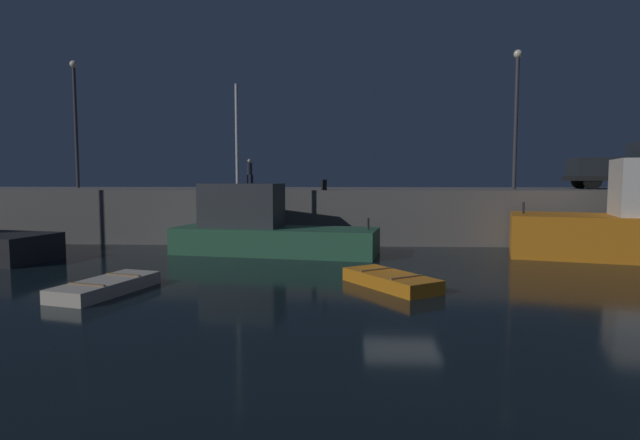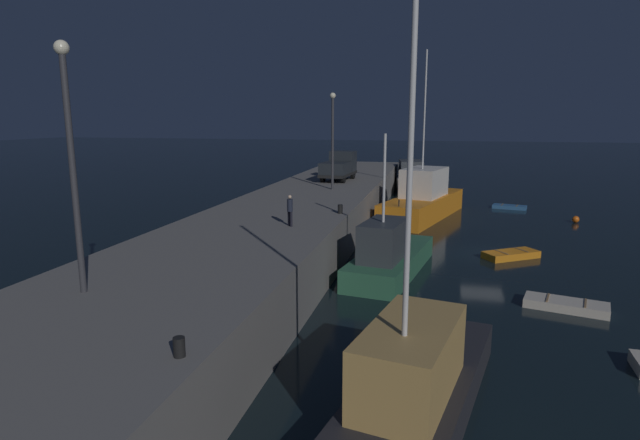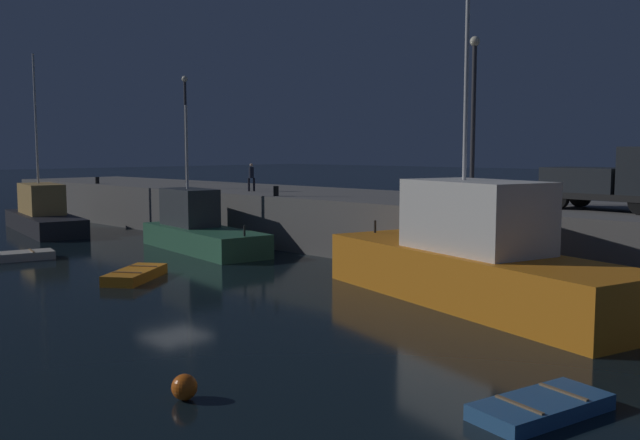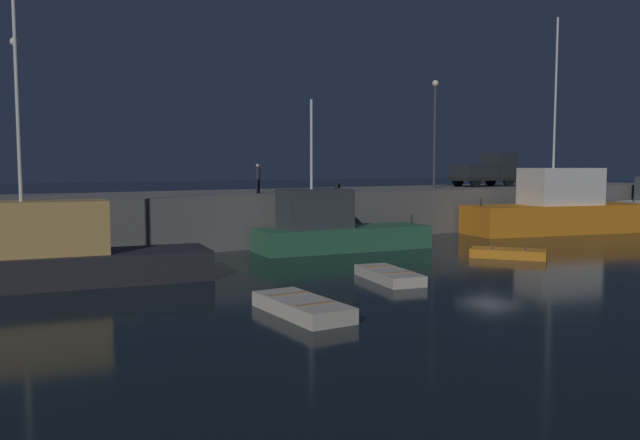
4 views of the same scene
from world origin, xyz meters
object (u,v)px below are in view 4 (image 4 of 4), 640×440
Objects in this scene: fishing_trawler_red at (335,229)px; dinghy_red_small at (508,253)px; lamp_post_west at (17,104)px; dockworker at (258,177)px; bollard_west at (338,188)px; fishing_boat_blue at (559,209)px; lamp_post_east at (435,125)px; dinghy_orange_near at (302,307)px; fishing_boat_white at (56,255)px; rowboat_white_mid at (389,275)px; utility_truck at (486,170)px.

dinghy_red_small is (4.97, -6.73, -0.84)m from fishing_trawler_red.
dockworker is (11.34, -3.50, -3.58)m from lamp_post_west.
bollard_west is (4.08, -1.82, -0.65)m from dockworker.
lamp_post_east is (-4.28, 6.81, 5.54)m from fishing_boat_blue.
dockworker is at bearing 65.05° from dinghy_orange_near.
fishing_boat_white is at bearing 165.74° from dinghy_red_small.
fishing_trawler_red is 14.95m from lamp_post_east.
fishing_boat_blue is at bearing -18.25° from dockworker.
utility_truck is (21.84, 14.34, 3.74)m from rowboat_white_mid.
rowboat_white_mid is 12.85m from bollard_west.
fishing_boat_blue is 21.29m from rowboat_white_mid.
fishing_boat_blue reaches higher than lamp_post_west.
lamp_post_west is (-17.93, 15.14, 7.02)m from dinghy_red_small.
fishing_boat_white is 16.94m from bollard_west.
dockworker is at bearing 30.08° from fishing_boat_white.
fishing_trawler_red is at bearing 176.09° from fishing_boat_blue.
fishing_boat_white is at bearing 149.59° from rowboat_white_mid.
bollard_west is (11.36, 13.84, 2.77)m from dinghy_orange_near.
fishing_trawler_red is at bearing 8.41° from fishing_boat_white.
dockworker is (-1.63, 4.92, 2.59)m from fishing_trawler_red.
rowboat_white_mid is (10.25, -6.01, -0.89)m from fishing_boat_white.
lamp_post_west is (-4.05, 19.16, 7.01)m from dinghy_orange_near.
lamp_post_west is at bearing 101.94° from dinghy_orange_near.
lamp_post_east reaches higher than utility_truck.
fishing_boat_white is 3.09× the size of rowboat_white_mid.
utility_truck is (18.49, 6.32, 2.88)m from fishing_trawler_red.
dinghy_orange_near is 6.20m from rowboat_white_mid.
dockworker is 3.09× the size of bollard_west.
fishing_boat_white is 14.06m from dockworker.
dinghy_orange_near is at bearing -129.70° from fishing_trawler_red.
fishing_boat_white is 1.53× the size of lamp_post_east.
utility_truck is 3.34× the size of dockworker.
fishing_boat_blue is at bearing -3.91° from fishing_trawler_red.
fishing_trawler_red is 0.69× the size of fishing_boat_blue.
dockworker is 4.51m from bollard_west.
lamp_post_east is (21.39, 16.40, 6.81)m from dinghy_orange_near.
fishing_trawler_red reaches higher than dinghy_orange_near.
fishing_boat_white is at bearing -93.43° from lamp_post_west.
fishing_trawler_red reaches higher than utility_truck.
bollard_west is at bearing 104.37° from dinghy_red_small.
dockworker is (-18.39, 6.06, 2.15)m from fishing_boat_blue.
fishing_boat_white is 11.91m from rowboat_white_mid.
dockworker reaches higher than rowboat_white_mid.
bollard_west is (16.04, 5.11, 1.91)m from fishing_boat_white.
dockworker reaches higher than bollard_west.
bollard_west is at bearing -19.02° from lamp_post_west.
lamp_post_west is 14.79× the size of bollard_west.
fishing_trawler_red is at bearing -155.60° from lamp_post_east.
lamp_post_west is at bearing 86.57° from fishing_boat_white.
dinghy_red_small is at bearing -14.26° from fishing_boat_white.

